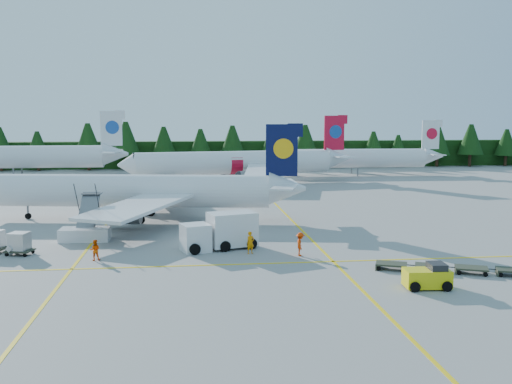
{
  "coord_description": "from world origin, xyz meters",
  "views": [
    {
      "loc": [
        -5.08,
        -48.72,
        11.19
      ],
      "look_at": [
        1.76,
        10.21,
        3.5
      ],
      "focal_mm": 40.0,
      "sensor_mm": 36.0,
      "label": 1
    }
  ],
  "objects": [
    {
      "name": "airliner_far_right",
      "position": [
        24.52,
        61.16,
        3.4
      ],
      "size": [
        37.27,
        4.83,
        10.83
      ],
      "rotation": [
        0.0,
        0.0,
        -0.03
      ],
      "color": "silver",
      "rests_on": "ground"
    },
    {
      "name": "taxi_stripe_b",
      "position": [
        6.0,
        20.0,
        0.01
      ],
      "size": [
        0.25,
        120.0,
        0.01
      ],
      "primitive_type": "cube",
      "color": "yellow",
      "rests_on": "ground"
    },
    {
      "name": "crew_a",
      "position": [
        -0.2,
        -2.61,
        0.93
      ],
      "size": [
        0.8,
        0.68,
        1.86
      ],
      "primitive_type": "imported",
      "rotation": [
        0.0,
        0.0,
        0.42
      ],
      "color": "orange",
      "rests_on": "ground"
    },
    {
      "name": "crew_b",
      "position": [
        -12.67,
        -3.43,
        0.84
      ],
      "size": [
        0.87,
        0.7,
        1.67
      ],
      "primitive_type": "imported",
      "rotation": [
        0.0,
        0.0,
        3.23
      ],
      "color": "#F05105",
      "rests_on": "ground"
    },
    {
      "name": "treeline_hedge",
      "position": [
        0.0,
        82.0,
        3.0
      ],
      "size": [
        220.0,
        4.0,
        6.0
      ],
      "primitive_type": "cube",
      "color": "black",
      "rests_on": "ground"
    },
    {
      "name": "service_truck",
      "position": [
        -2.67,
        -0.58,
        1.54
      ],
      "size": [
        6.84,
        4.14,
        3.11
      ],
      "rotation": [
        0.0,
        0.0,
        0.3
      ],
      "color": "white",
      "rests_on": "ground"
    },
    {
      "name": "taxi_stripe_cross",
      "position": [
        0.0,
        -6.0,
        0.01
      ],
      "size": [
        80.0,
        0.25,
        0.01
      ],
      "primitive_type": "cube",
      "color": "yellow",
      "rests_on": "ground"
    },
    {
      "name": "airliner_red",
      "position": [
        1.96,
        49.16,
        3.51
      ],
      "size": [
        39.95,
        32.63,
        11.67
      ],
      "rotation": [
        0.0,
        0.0,
        0.16
      ],
      "color": "silver",
      "rests_on": "ground"
    },
    {
      "name": "dolly_train",
      "position": [
        13.74,
        -10.13,
        0.42
      ],
      "size": [
        10.68,
        4.84,
        0.13
      ],
      "rotation": [
        0.0,
        0.0,
        -0.39
      ],
      "color": "#333929",
      "rests_on": "ground"
    },
    {
      "name": "crew_c",
      "position": [
        3.78,
        -3.82,
        0.97
      ],
      "size": [
        0.66,
        0.87,
        1.93
      ],
      "primitive_type": "imported",
      "rotation": [
        0.0,
        0.0,
        1.42
      ],
      "color": "#E43704",
      "rests_on": "ground"
    },
    {
      "name": "ground",
      "position": [
        0.0,
        0.0,
        0.0
      ],
      "size": [
        320.0,
        320.0,
        0.0
      ],
      "primitive_type": "plane",
      "color": "gray",
      "rests_on": "ground"
    },
    {
      "name": "airstairs",
      "position": [
        -14.79,
        4.59,
        0.87
      ],
      "size": [
        4.47,
        6.06,
        4.0
      ],
      "rotation": [
        0.0,
        0.0,
        -0.01
      ],
      "color": "silver",
      "rests_on": "ground"
    },
    {
      "name": "baggage_tug",
      "position": [
        10.48,
        -13.6,
        0.78
      ],
      "size": [
        3.06,
        1.77,
        1.59
      ],
      "rotation": [
        0.0,
        0.0,
        -0.06
      ],
      "color": "#D9CB0C",
      "rests_on": "ground"
    },
    {
      "name": "airliner_navy",
      "position": [
        -12.28,
        14.94,
        3.18
      ],
      "size": [
        36.13,
        29.5,
        10.56
      ],
      "rotation": [
        0.0,
        0.0,
        -0.16
      ],
      "color": "silver",
      "rests_on": "ground"
    },
    {
      "name": "taxi_stripe_a",
      "position": [
        -14.0,
        20.0,
        0.01
      ],
      "size": [
        0.25,
        120.0,
        0.01
      ],
      "primitive_type": "cube",
      "color": "yellow",
      "rests_on": "ground"
    },
    {
      "name": "uld_pair",
      "position": [
        -20.35,
        -0.28,
        1.06
      ],
      "size": [
        4.75,
        3.11,
        1.57
      ],
      "rotation": [
        0.0,
        0.0,
        -0.25
      ],
      "color": "#333929",
      "rests_on": "ground"
    }
  ]
}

